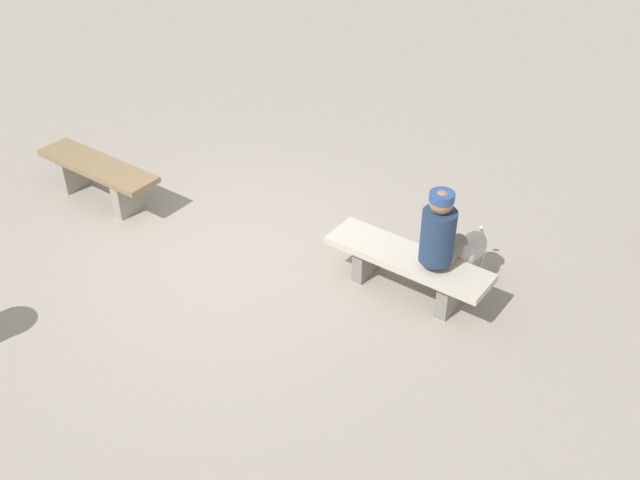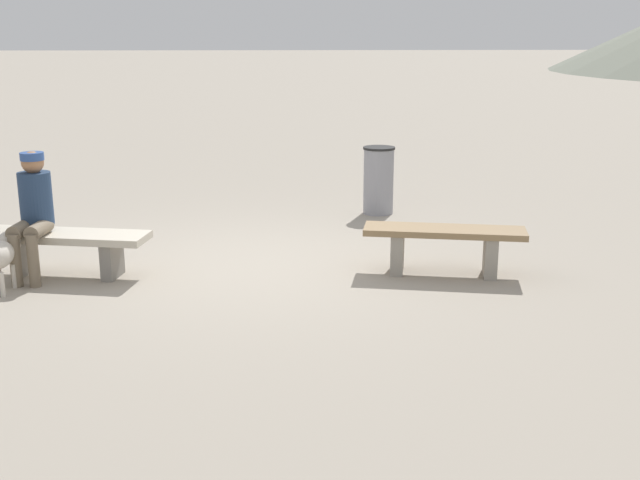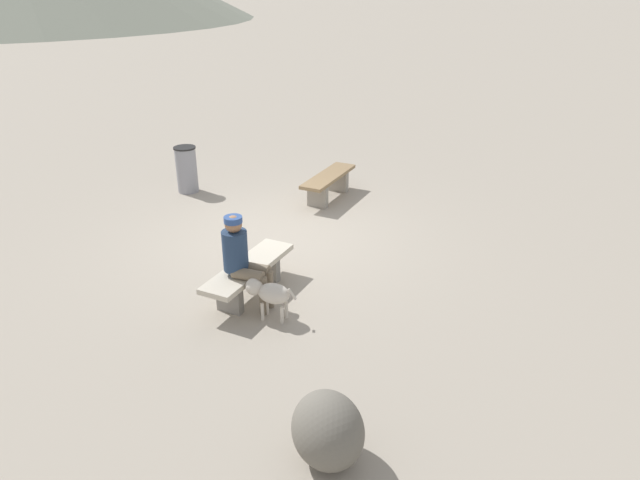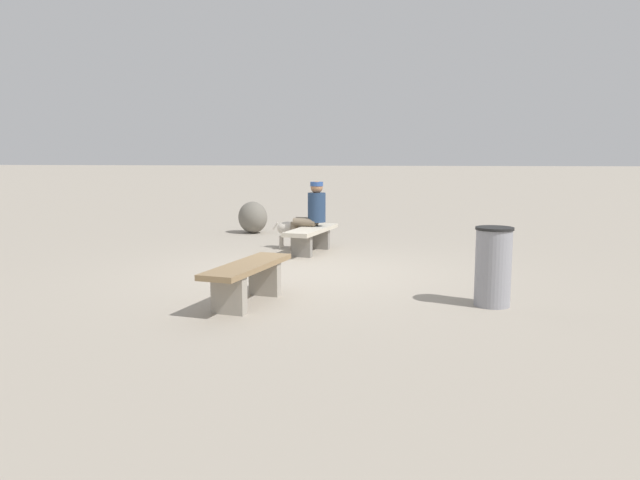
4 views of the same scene
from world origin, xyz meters
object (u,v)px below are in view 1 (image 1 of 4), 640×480
bench_right (408,265)px  dog (470,249)px  bench_left (99,175)px  seated_person (441,237)px

bench_right → dog: size_ratio=2.53×
bench_left → bench_right: size_ratio=0.97×
dog → seated_person: bearing=-21.5°
bench_right → dog: dog is taller
bench_right → seated_person: bearing=18.0°
seated_person → dog: size_ratio=1.85×
bench_left → dog: size_ratio=2.46×
bench_left → bench_right: 3.82m
seated_person → bench_right: bearing=-168.0°
seated_person → dog: seated_person is taller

